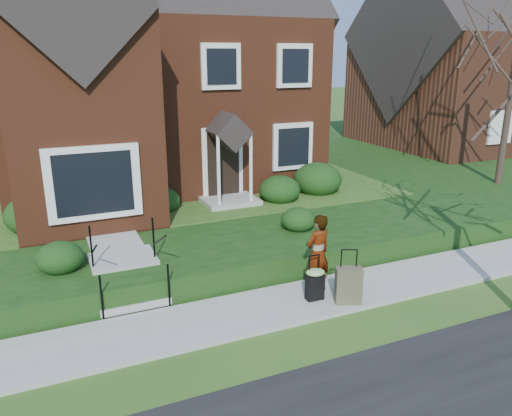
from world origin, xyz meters
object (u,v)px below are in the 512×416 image
woman (318,253)px  suitcase_black (315,283)px  suitcase_olive (348,285)px  front_steps (127,274)px

woman → suitcase_black: bearing=40.0°
suitcase_black → suitcase_olive: 0.68m
front_steps → woman: woman is taller
front_steps → suitcase_olive: 4.65m
front_steps → suitcase_black: size_ratio=2.08×
woman → front_steps: bearing=-37.3°
front_steps → suitcase_olive: size_ratio=1.78×
suitcase_black → front_steps: bearing=152.7°
woman → suitcase_olive: (0.31, -0.73, -0.47)m
woman → suitcase_black: woman is taller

